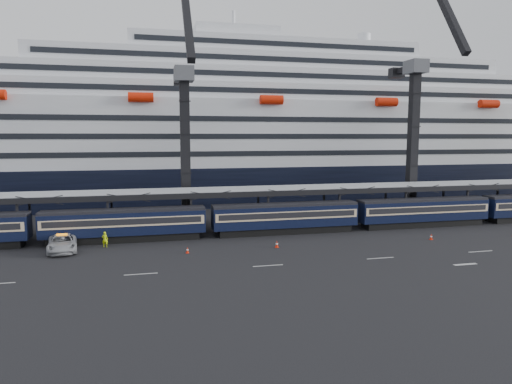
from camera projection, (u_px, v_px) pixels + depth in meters
The scene contains 13 objects.
ground at pixel (379, 248), 51.35m from camera, with size 260.00×260.00×0.00m, color black.
lane_markings at pixel (474, 255), 48.15m from camera, with size 111.00×4.27×0.02m.
train at pixel (310, 215), 59.69m from camera, with size 133.05×3.00×4.05m.
canopy at pixel (332, 188), 64.24m from camera, with size 130.00×6.25×5.53m.
cruise_ship at pixel (267, 137), 94.05m from camera, with size 214.09×28.84×34.00m.
crane_dark_near at pixel (185, 140), 63.33m from camera, with size 4.50×17.75×35.08m.
crane_dark_mid at pixel (415, 131), 70.12m from camera, with size 4.50×18.24×39.64m.
pickup_truck at pixel (62, 243), 49.82m from camera, with size 2.95×6.40×1.78m, color #9EA0A5.
worker at pixel (105, 239), 51.66m from camera, with size 0.65×0.43×1.78m, color #CBED0C.
traffic_cone_b at pixel (62, 249), 49.15m from camera, with size 0.42×0.42×0.84m.
traffic_cone_c at pixel (187, 250), 49.06m from camera, with size 0.34×0.34×0.68m.
traffic_cone_d at pixel (277, 244), 51.53m from camera, with size 0.40×0.40×0.80m.
traffic_cone_e at pixel (431, 237), 55.42m from camera, with size 0.37×0.37×0.75m.
Camera 1 is at (-24.99, -45.70, 12.51)m, focal length 32.00 mm.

